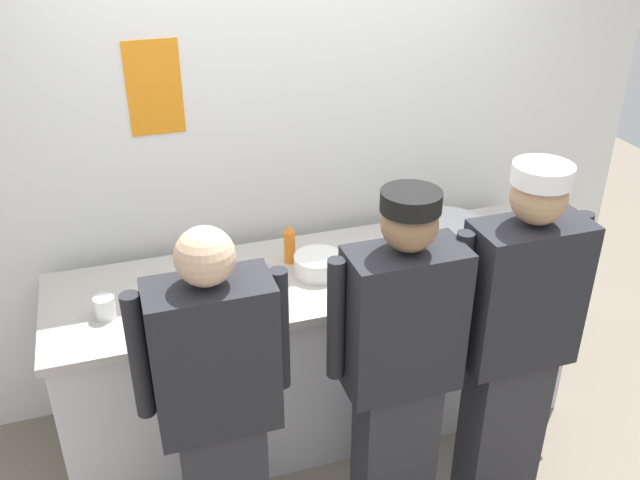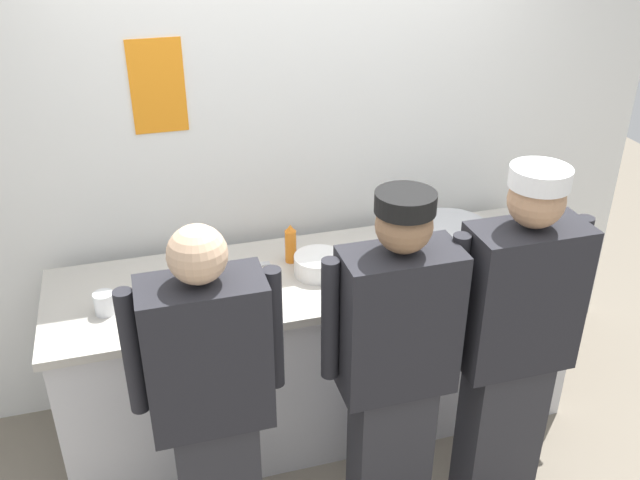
{
  "view_description": "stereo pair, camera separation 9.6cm",
  "coord_description": "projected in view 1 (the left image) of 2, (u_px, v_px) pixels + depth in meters",
  "views": [
    {
      "loc": [
        -0.89,
        -2.36,
        2.66
      ],
      "look_at": [
        -0.01,
        0.35,
        1.12
      ],
      "focal_mm": 39.1,
      "sensor_mm": 36.0,
      "label": 1
    },
    {
      "loc": [
        -0.8,
        -2.39,
        2.66
      ],
      "look_at": [
        -0.01,
        0.35,
        1.12
      ],
      "focal_mm": 39.1,
      "sensor_mm": 36.0,
      "label": 2
    }
  ],
  "objects": [
    {
      "name": "chefs_knife",
      "position": [
        237.0,
        269.0,
        3.38
      ],
      "size": [
        0.27,
        0.03,
        0.02
      ],
      "color": "#B7BABF",
      "rests_on": "prep_counter"
    },
    {
      "name": "prep_counter",
      "position": [
        319.0,
        347.0,
        3.59
      ],
      "size": [
        2.58,
        0.76,
        0.92
      ],
      "color": "silver",
      "rests_on": "ground"
    },
    {
      "name": "plate_stack_rear",
      "position": [
        318.0,
        265.0,
        3.33
      ],
      "size": [
        0.23,
        0.23,
        0.1
      ],
      "color": "white",
      "rests_on": "prep_counter"
    },
    {
      "name": "chef_near_left",
      "position": [
        218.0,
        405.0,
        2.64
      ],
      "size": [
        0.59,
        0.24,
        1.61
      ],
      "color": "#2D2D33",
      "rests_on": "ground"
    },
    {
      "name": "squeeze_bottle_secondary",
      "position": [
        290.0,
        244.0,
        3.41
      ],
      "size": [
        0.06,
        0.06,
        0.2
      ],
      "color": "orange",
      "rests_on": "prep_counter"
    },
    {
      "name": "deli_cup",
      "position": [
        105.0,
        307.0,
        3.01
      ],
      "size": [
        0.09,
        0.09,
        0.1
      ],
      "primitive_type": "cylinder",
      "color": "white",
      "rests_on": "prep_counter"
    },
    {
      "name": "chef_far_right",
      "position": [
        515.0,
        338.0,
        2.93
      ],
      "size": [
        0.61,
        0.24,
        1.69
      ],
      "color": "#2D2D33",
      "rests_on": "ground"
    },
    {
      "name": "ramekin_green_sauce",
      "position": [
        367.0,
        250.0,
        3.51
      ],
      "size": [
        0.1,
        0.1,
        0.04
      ],
      "color": "white",
      "rests_on": "prep_counter"
    },
    {
      "name": "sheet_tray",
      "position": [
        475.0,
        243.0,
        3.6
      ],
      "size": [
        0.57,
        0.36,
        0.02
      ],
      "primitive_type": "cube",
      "rotation": [
        0.0,
        0.0,
        -0.15
      ],
      "color": "#B7BABF",
      "rests_on": "prep_counter"
    },
    {
      "name": "plate_stack_front",
      "position": [
        173.0,
        296.0,
        3.1
      ],
      "size": [
        0.24,
        0.24,
        0.08
      ],
      "color": "white",
      "rests_on": "prep_counter"
    },
    {
      "name": "ramekin_red_sauce",
      "position": [
        397.0,
        250.0,
        3.51
      ],
      "size": [
        0.1,
        0.1,
        0.04
      ],
      "color": "white",
      "rests_on": "prep_counter"
    },
    {
      "name": "wall_back",
      "position": [
        288.0,
        148.0,
        3.59
      ],
      "size": [
        4.04,
        0.11,
        2.74
      ],
      "color": "white",
      "rests_on": "ground"
    },
    {
      "name": "mixing_bowl_steel",
      "position": [
        446.0,
        233.0,
        3.6
      ],
      "size": [
        0.4,
        0.4,
        0.12
      ],
      "primitive_type": "cylinder",
      "color": "#B7BABF",
      "rests_on": "prep_counter"
    },
    {
      "name": "squeeze_bottle_primary",
      "position": [
        244.0,
        285.0,
        3.11
      ],
      "size": [
        0.06,
        0.06,
        0.18
      ],
      "color": "orange",
      "rests_on": "prep_counter"
    },
    {
      "name": "ramekin_yellow_sauce",
      "position": [
        364.0,
        271.0,
        3.32
      ],
      "size": [
        0.1,
        0.1,
        0.05
      ],
      "color": "white",
      "rests_on": "prep_counter"
    },
    {
      "name": "chef_center",
      "position": [
        400.0,
        364.0,
        2.82
      ],
      "size": [
        0.6,
        0.24,
        1.64
      ],
      "color": "#2D2D33",
      "rests_on": "ground"
    },
    {
      "name": "ground_plane",
      "position": [
        344.0,
        468.0,
        3.48
      ],
      "size": [
        9.0,
        9.0,
        0.0
      ],
      "primitive_type": "plane",
      "color": "slate"
    }
  ]
}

